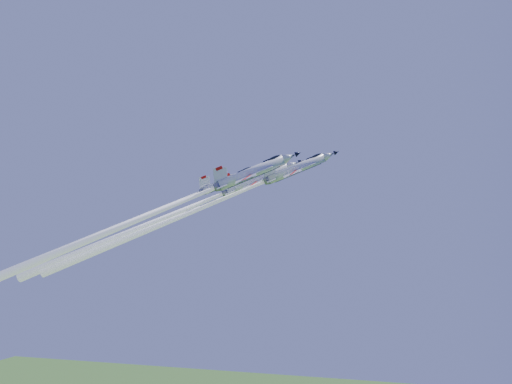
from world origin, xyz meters
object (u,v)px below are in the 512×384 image
(jet_lead, at_px, (196,210))
(jet_left, at_px, (167,217))
(jet_slot, at_px, (138,218))
(jet_right, at_px, (136,221))

(jet_lead, bearing_deg, jet_left, -139.51)
(jet_lead, distance_m, jet_slot, 11.71)
(jet_slot, bearing_deg, jet_right, 6.56)
(jet_right, relative_size, jet_slot, 1.22)
(jet_right, height_order, jet_slot, jet_right)
(jet_left, relative_size, jet_right, 0.94)
(jet_right, distance_m, jet_slot, 4.49)
(jet_lead, height_order, jet_left, jet_lead)
(jet_lead, relative_size, jet_slot, 1.10)
(jet_lead, relative_size, jet_left, 0.95)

